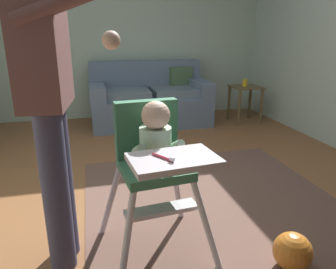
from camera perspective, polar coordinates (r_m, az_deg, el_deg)
name	(u,v)px	position (r m, az deg, el deg)	size (l,w,h in m)	color
ground	(169,197)	(2.68, 0.21, -11.14)	(5.76, 6.84, 0.10)	brown
wall_far	(125,28)	(4.96, -7.66, 18.27)	(4.96, 0.06, 2.62)	#B1C9B6
area_rug	(220,211)	(2.43, 9.20, -13.27)	(1.91, 2.26, 0.01)	brown
couch	(150,100)	(4.58, -3.31, 6.18)	(1.64, 0.86, 0.86)	slate
high_chair	(155,152)	(1.74, -2.42, -3.19)	(0.66, 0.77, 0.92)	silver
adult_standing	(49,93)	(1.68, -20.53, 6.98)	(0.51, 0.53, 1.70)	#403F5A
toy_ball	(292,252)	(1.98, 21.31, -18.87)	(0.21, 0.21, 0.21)	orange
side_table	(245,96)	(4.76, 13.63, 6.72)	(0.40, 0.40, 0.52)	brown
sippy_cup	(245,83)	(4.72, 13.55, 8.98)	(0.07, 0.07, 0.10)	gold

